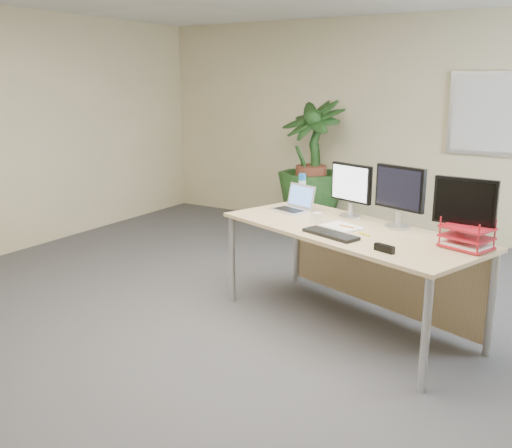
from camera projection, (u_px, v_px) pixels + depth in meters
The scene contains 17 objects.
floor at pixel (220, 356), 4.10m from camera, with size 8.00×8.00×0.00m, color #434348.
back_wall at pixel (403, 128), 7.08m from camera, with size 7.00×0.04×2.70m, color #C9C08E.
whiteboard at pixel (508, 114), 6.39m from camera, with size 1.30×0.04×0.95m.
desk at pixel (358, 247), 4.54m from camera, with size 2.27×1.53×0.81m.
floor_plant at pixel (311, 174), 7.36m from camera, with size 0.84×0.84×1.50m, color #143816.
monitor_left at pixel (351, 187), 4.71m from camera, with size 0.39×0.18×0.45m.
monitor_right at pixel (400, 193), 4.37m from camera, with size 0.42×0.20×0.48m.
monitor_dark at pixel (464, 207), 3.91m from camera, with size 0.43×0.19×0.47m.
laptop at pixel (295, 204), 5.02m from camera, with size 0.39×0.36×0.22m.
keyboard at pixel (331, 234), 4.21m from camera, with size 0.45×0.15×0.03m, color black.
coffee_mug at pixel (317, 218), 4.58m from camera, with size 0.11×0.08×0.09m.
spiral_notebook at pixel (341, 227), 4.45m from camera, with size 0.29×0.22×0.01m, color white.
orange_pen at pixel (347, 226), 4.41m from camera, with size 0.01×0.01×0.13m, color #F45C1B.
yellow_highlighter at pixel (364, 234), 4.24m from camera, with size 0.01×0.01×0.11m, color yellow.
water_bottle at pixel (302, 190), 5.27m from camera, with size 0.07×0.07×0.28m.
letter_tray at pixel (466, 239), 3.89m from camera, with size 0.37×0.33×0.15m.
stapler at pixel (384, 248), 3.81m from camera, with size 0.15×0.04×0.05m, color black.
Camera 1 is at (2.17, -3.06, 1.93)m, focal length 40.00 mm.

